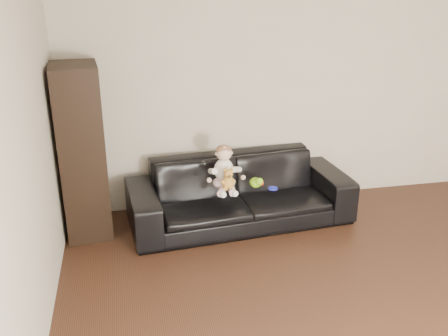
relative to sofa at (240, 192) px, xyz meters
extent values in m
plane|color=#BEB4A0|center=(0.71, 0.50, 0.96)|extent=(5.00, 0.00, 5.00)
imported|color=black|center=(0.00, 0.00, 0.00)|extent=(2.37, 1.09, 0.67)
cube|color=black|center=(-1.56, 0.10, 0.52)|extent=(0.48, 0.62, 1.71)
cube|color=silver|center=(-1.54, 0.10, 0.90)|extent=(0.20, 0.26, 0.28)
ellipsoid|color=silver|center=(-0.19, -0.11, 0.17)|extent=(0.27, 0.25, 0.12)
ellipsoid|color=white|center=(-0.19, -0.10, 0.30)|extent=(0.23, 0.21, 0.24)
sphere|color=beige|center=(-0.19, -0.11, 0.49)|extent=(0.19, 0.19, 0.16)
ellipsoid|color=#8C603F|center=(-0.19, -0.10, 0.51)|extent=(0.19, 0.19, 0.11)
cylinder|color=silver|center=(-0.24, -0.26, 0.15)|extent=(0.11, 0.20, 0.08)
cylinder|color=silver|center=(-0.14, -0.26, 0.15)|extent=(0.11, 0.20, 0.08)
sphere|color=white|center=(-0.25, -0.36, 0.15)|extent=(0.08, 0.08, 0.06)
sphere|color=white|center=(-0.13, -0.36, 0.15)|extent=(0.08, 0.08, 0.06)
cylinder|color=white|center=(-0.31, -0.15, 0.32)|extent=(0.10, 0.17, 0.11)
cylinder|color=white|center=(-0.07, -0.15, 0.32)|extent=(0.10, 0.17, 0.11)
ellipsoid|color=#BB8935|center=(-0.18, -0.26, 0.23)|extent=(0.15, 0.14, 0.14)
sphere|color=#BB8935|center=(-0.18, -0.27, 0.33)|extent=(0.12, 0.12, 0.09)
sphere|color=#BB8935|center=(-0.21, -0.26, 0.36)|extent=(0.05, 0.05, 0.04)
sphere|color=#BB8935|center=(-0.15, -0.26, 0.36)|extent=(0.05, 0.05, 0.04)
sphere|color=#593819|center=(-0.18, -0.31, 0.32)|extent=(0.05, 0.05, 0.04)
ellipsoid|color=#83D418|center=(0.13, -0.15, 0.16)|extent=(0.14, 0.16, 0.10)
sphere|color=red|center=(0.19, -0.13, 0.14)|extent=(0.07, 0.07, 0.06)
cylinder|color=#1821C7|center=(0.29, -0.23, 0.11)|extent=(0.10, 0.10, 0.01)
camera|label=1|loc=(-1.13, -4.65, 2.16)|focal=40.00mm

